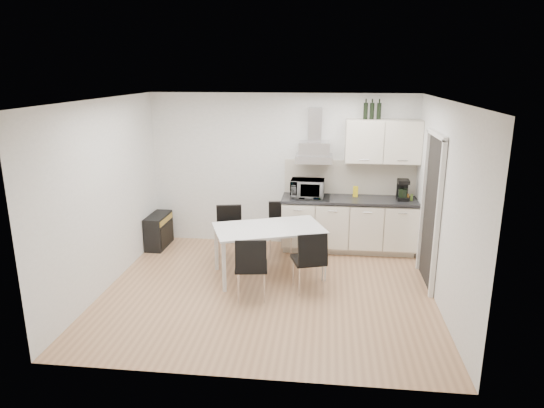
# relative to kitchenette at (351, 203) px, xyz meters

# --- Properties ---
(ground) EXTENTS (4.50, 4.50, 0.00)m
(ground) POSITION_rel_kitchenette_xyz_m (-1.18, -1.73, -0.83)
(ground) COLOR tan
(ground) RESTS_ON ground
(wall_back) EXTENTS (4.50, 0.10, 2.60)m
(wall_back) POSITION_rel_kitchenette_xyz_m (-1.18, 0.27, 0.47)
(wall_back) COLOR white
(wall_back) RESTS_ON ground
(wall_front) EXTENTS (4.50, 0.10, 2.60)m
(wall_front) POSITION_rel_kitchenette_xyz_m (-1.18, -3.73, 0.47)
(wall_front) COLOR white
(wall_front) RESTS_ON ground
(wall_left) EXTENTS (0.10, 4.00, 2.60)m
(wall_left) POSITION_rel_kitchenette_xyz_m (-3.43, -1.73, 0.47)
(wall_left) COLOR white
(wall_left) RESTS_ON ground
(wall_right) EXTENTS (0.10, 4.00, 2.60)m
(wall_right) POSITION_rel_kitchenette_xyz_m (1.07, -1.73, 0.47)
(wall_right) COLOR white
(wall_right) RESTS_ON ground
(ceiling) EXTENTS (4.50, 4.50, 0.00)m
(ceiling) POSITION_rel_kitchenette_xyz_m (-1.18, -1.73, 1.77)
(ceiling) COLOR white
(ceiling) RESTS_ON wall_back
(doorway) EXTENTS (0.08, 1.04, 2.10)m
(doorway) POSITION_rel_kitchenette_xyz_m (1.03, -1.18, 0.22)
(doorway) COLOR white
(doorway) RESTS_ON ground
(kitchenette) EXTENTS (2.22, 0.64, 2.52)m
(kitchenette) POSITION_rel_kitchenette_xyz_m (0.00, 0.00, 0.00)
(kitchenette) COLOR beige
(kitchenette) RESTS_ON ground
(dining_table) EXTENTS (1.77, 1.38, 0.75)m
(dining_table) POSITION_rel_kitchenette_xyz_m (-1.23, -1.20, -0.15)
(dining_table) COLOR white
(dining_table) RESTS_ON ground
(chair_far_left) EXTENTS (0.53, 0.58, 0.88)m
(chair_far_left) POSITION_rel_kitchenette_xyz_m (-1.92, -0.71, -0.39)
(chair_far_left) COLOR black
(chair_far_left) RESTS_ON ground
(chair_far_right) EXTENTS (0.48, 0.54, 0.88)m
(chair_far_right) POSITION_rel_kitchenette_xyz_m (-1.13, -0.41, -0.39)
(chair_far_right) COLOR black
(chair_far_right) RESTS_ON ground
(chair_near_left) EXTENTS (0.50, 0.55, 0.88)m
(chair_near_left) POSITION_rel_kitchenette_xyz_m (-1.37, -1.97, -0.39)
(chair_near_left) COLOR black
(chair_near_left) RESTS_ON ground
(chair_near_right) EXTENTS (0.57, 0.61, 0.88)m
(chair_near_right) POSITION_rel_kitchenette_xyz_m (-0.63, -1.65, -0.39)
(chair_near_right) COLOR black
(chair_near_right) RESTS_ON ground
(guitar_amp) EXTENTS (0.31, 0.69, 0.57)m
(guitar_amp) POSITION_rel_kitchenette_xyz_m (-3.27, -0.21, -0.54)
(guitar_amp) COLOR black
(guitar_amp) RESTS_ON ground
(floor_speaker) EXTENTS (0.19, 0.18, 0.26)m
(floor_speaker) POSITION_rel_kitchenette_xyz_m (-2.10, 0.17, -0.70)
(floor_speaker) COLOR black
(floor_speaker) RESTS_ON ground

